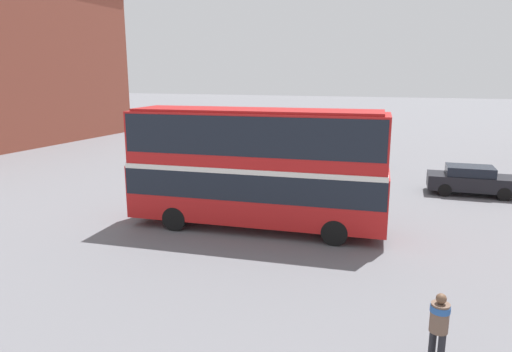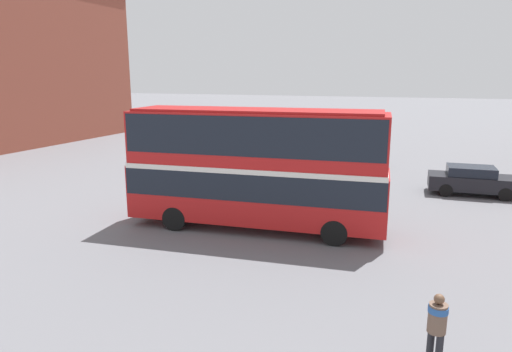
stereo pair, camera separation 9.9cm
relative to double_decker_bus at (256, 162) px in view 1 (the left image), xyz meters
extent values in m
plane|color=slate|center=(0.03, 0.68, -2.73)|extent=(240.00, 240.00, 0.00)
cube|color=red|center=(0.00, 0.00, -1.26)|extent=(10.36, 3.48, 2.11)
cube|color=red|center=(0.00, 0.00, 0.88)|extent=(10.20, 3.39, 2.16)
cube|color=black|center=(0.00, 0.00, -0.78)|extent=(10.26, 3.50, 1.04)
cube|color=black|center=(0.00, 0.00, 1.14)|extent=(10.05, 3.40, 1.48)
cube|color=silver|center=(0.00, 0.00, -0.17)|extent=(10.26, 3.49, 0.20)
cube|color=maroon|center=(0.00, 0.00, 2.01)|extent=(9.73, 3.17, 0.10)
cylinder|color=black|center=(3.13, 1.43, -2.24)|extent=(0.99, 0.39, 0.97)
cylinder|color=black|center=(3.34, -0.80, -2.24)|extent=(0.99, 0.39, 0.97)
cylinder|color=black|center=(-3.14, 0.82, -2.24)|extent=(0.99, 0.39, 0.97)
cylinder|color=black|center=(-2.93, -1.41, -2.24)|extent=(0.99, 0.39, 0.97)
cylinder|color=#232328|center=(6.84, -7.17, -2.32)|extent=(0.15, 0.15, 0.80)
cylinder|color=#232328|center=(6.66, -6.98, -2.32)|extent=(0.15, 0.15, 0.80)
cylinder|color=brown|center=(6.75, -7.07, -1.61)|extent=(0.54, 0.54, 0.63)
cylinder|color=#28569E|center=(6.75, -7.07, -1.40)|extent=(0.58, 0.58, 0.14)
sphere|color=brown|center=(6.75, -7.07, -1.18)|extent=(0.22, 0.22, 0.22)
cube|color=slate|center=(0.93, 15.28, -2.11)|extent=(4.54, 2.26, 0.70)
cube|color=black|center=(1.10, 15.26, -1.53)|extent=(2.44, 1.84, 0.47)
cylinder|color=black|center=(-0.51, 14.66, -2.41)|extent=(0.65, 0.29, 0.63)
cylinder|color=black|center=(-0.32, 16.23, -2.41)|extent=(0.65, 0.29, 0.63)
cylinder|color=black|center=(2.18, 14.34, -2.41)|extent=(0.65, 0.29, 0.63)
cylinder|color=black|center=(2.37, 15.91, -2.41)|extent=(0.65, 0.29, 0.63)
cube|color=black|center=(8.61, 8.90, -2.07)|extent=(4.47, 2.00, 0.74)
cube|color=black|center=(8.43, 8.89, -1.47)|extent=(2.36, 1.72, 0.47)
cylinder|color=black|center=(9.93, 9.77, -2.40)|extent=(0.67, 0.25, 0.66)
cylinder|color=black|center=(10.01, 8.17, -2.40)|extent=(0.67, 0.25, 0.66)
cylinder|color=black|center=(7.21, 9.64, -2.40)|extent=(0.67, 0.25, 0.66)
cylinder|color=black|center=(7.29, 8.03, -2.40)|extent=(0.67, 0.25, 0.66)
cube|color=silver|center=(-10.37, 15.29, -2.06)|extent=(4.20, 2.56, 0.79)
cube|color=black|center=(-10.22, 15.25, -1.41)|extent=(2.33, 1.98, 0.51)
cylinder|color=black|center=(-11.73, 14.78, -2.41)|extent=(0.67, 0.35, 0.63)
cylinder|color=black|center=(-11.38, 16.32, -2.41)|extent=(0.67, 0.35, 0.63)
cylinder|color=black|center=(-9.36, 14.25, -2.41)|extent=(0.67, 0.35, 0.63)
cylinder|color=black|center=(-9.02, 15.79, -2.41)|extent=(0.67, 0.35, 0.63)
camera|label=1|loc=(6.22, -16.49, 3.32)|focal=32.00mm
camera|label=2|loc=(6.31, -16.46, 3.32)|focal=32.00mm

